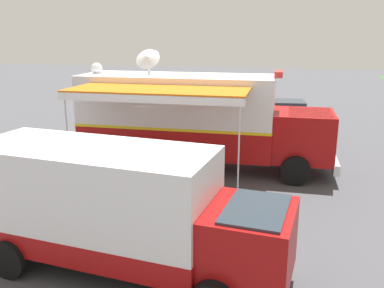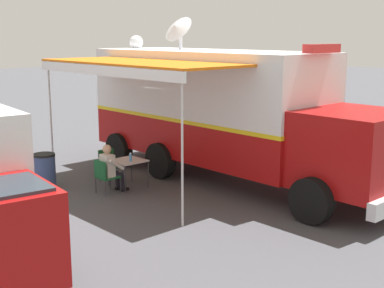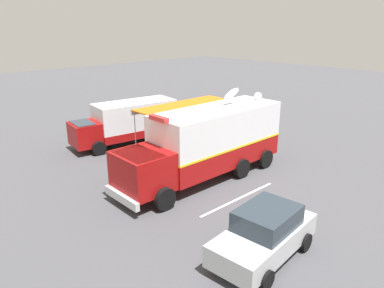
# 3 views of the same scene
# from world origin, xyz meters

# --- Properties ---
(ground_plane) EXTENTS (100.00, 100.00, 0.00)m
(ground_plane) POSITION_xyz_m (0.00, 0.00, 0.00)
(ground_plane) COLOR #47474C
(lot_stripe) EXTENTS (0.18, 4.80, 0.01)m
(lot_stripe) POSITION_xyz_m (-2.69, 1.42, 0.00)
(lot_stripe) COLOR silver
(lot_stripe) RESTS_ON ground
(command_truck) EXTENTS (4.92, 9.52, 4.53)m
(command_truck) POSITION_xyz_m (0.04, 0.75, 1.94)
(command_truck) COLOR #9E0F0F
(command_truck) RESTS_ON ground
(folding_table) EXTENTS (0.81, 0.81, 0.73)m
(folding_table) POSITION_xyz_m (2.45, -0.42, 0.67)
(folding_table) COLOR silver
(folding_table) RESTS_ON ground
(water_bottle) EXTENTS (0.07, 0.07, 0.22)m
(water_bottle) POSITION_xyz_m (2.48, -0.27, 0.83)
(water_bottle) COLOR #4C99D8
(water_bottle) RESTS_ON folding_table
(folding_chair_at_table) EXTENTS (0.49, 0.49, 0.87)m
(folding_chair_at_table) POSITION_xyz_m (3.25, -0.34, 0.51)
(folding_chair_at_table) COLOR #19562D
(folding_chair_at_table) RESTS_ON ground
(folding_chair_beside_table) EXTENTS (0.49, 0.49, 0.87)m
(folding_chair_beside_table) POSITION_xyz_m (2.47, -1.27, 0.51)
(folding_chair_beside_table) COLOR #19562D
(folding_chair_beside_table) RESTS_ON ground
(seated_responder) EXTENTS (0.66, 0.56, 1.25)m
(seated_responder) POSITION_xyz_m (3.06, -0.34, 0.65)
(seated_responder) COLOR silver
(seated_responder) RESTS_ON ground
(trash_bin) EXTENTS (0.57, 0.57, 0.91)m
(trash_bin) POSITION_xyz_m (4.06, -1.88, 0.46)
(trash_bin) COLOR #384C7F
(trash_bin) RESTS_ON ground
(traffic_cone) EXTENTS (0.36, 0.36, 0.58)m
(traffic_cone) POSITION_xyz_m (-0.18, -4.90, 0.28)
(traffic_cone) COLOR black
(traffic_cone) RESTS_ON ground
(support_truck) EXTENTS (3.03, 7.01, 2.70)m
(support_truck) POSITION_xyz_m (7.40, 0.51, 1.39)
(support_truck) COLOR white
(support_truck) RESTS_ON ground
(car_behind_truck) EXTENTS (2.29, 4.34, 1.76)m
(car_behind_truck) POSITION_xyz_m (-5.96, 4.07, 0.88)
(car_behind_truck) COLOR #B2B5BA
(car_behind_truck) RESTS_ON ground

